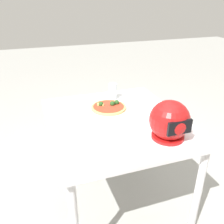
{
  "coord_description": "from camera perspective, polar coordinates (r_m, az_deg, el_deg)",
  "views": [
    {
      "loc": [
        0.53,
        1.45,
        1.58
      ],
      "look_at": [
        0.0,
        -0.08,
        0.79
      ],
      "focal_mm": 38.85,
      "sensor_mm": 36.0,
      "label": 1
    }
  ],
  "objects": [
    {
      "name": "pizza_plate",
      "position": [
        1.88,
        -0.83,
        0.66
      ],
      "size": [
        0.31,
        0.31,
        0.01
      ],
      "primitive_type": "cylinder",
      "color": "white",
      "rests_on": "dining_table"
    },
    {
      "name": "drinking_glass",
      "position": [
        2.06,
        0.16,
        4.85
      ],
      "size": [
        0.07,
        0.07,
        0.14
      ],
      "primitive_type": "cylinder",
      "color": "silver",
      "rests_on": "dining_table"
    },
    {
      "name": "motorcycle_helmet",
      "position": [
        1.51,
        13.38,
        -2.07
      ],
      "size": [
        0.25,
        0.25,
        0.25
      ],
      "color": "#B21414",
      "rests_on": "dining_table"
    },
    {
      "name": "dining_table",
      "position": [
        1.79,
        0.88,
        -4.27
      ],
      "size": [
        0.96,
        1.08,
        0.77
      ],
      "color": "white",
      "rests_on": "ground"
    },
    {
      "name": "ground_plane",
      "position": [
        2.21,
        0.75,
        -19.76
      ],
      "size": [
        14.0,
        14.0,
        0.0
      ],
      "primitive_type": "plane",
      "color": "#9E9E99"
    },
    {
      "name": "pizza",
      "position": [
        1.88,
        -0.8,
        1.22
      ],
      "size": [
        0.27,
        0.27,
        0.05
      ],
      "color": "tan",
      "rests_on": "pizza_plate"
    }
  ]
}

